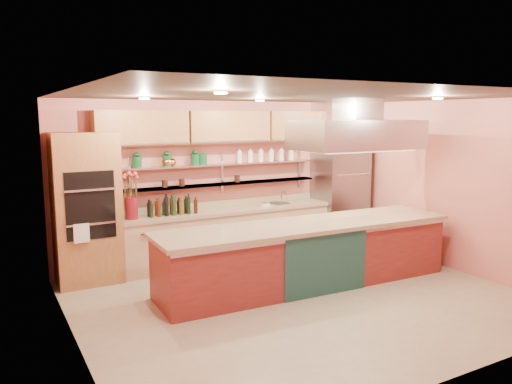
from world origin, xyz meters
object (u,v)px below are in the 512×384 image
refrigerator (340,192)px  island (307,254)px  copper_kettle (171,162)px  flower_vase (131,208)px  green_canister (203,159)px  kitchen_scale (265,203)px

refrigerator → island: size_ratio=0.46×
refrigerator → copper_kettle: bearing=176.1°
island → flower_vase: (-2.18, 1.69, 0.63)m
copper_kettle → island: bearing=-53.2°
green_canister → island: bearing=-65.6°
refrigerator → green_canister: refrigerator is taller
kitchen_scale → copper_kettle: (-1.68, 0.22, 0.81)m
green_canister → kitchen_scale: bearing=-11.2°
refrigerator → copper_kettle: 3.46m
refrigerator → copper_kettle: size_ratio=12.73×
island → copper_kettle: bearing=128.7°
kitchen_scale → flower_vase: bearing=-177.5°
island → kitchen_scale: kitchen_scale is taller
refrigerator → copper_kettle: refrigerator is taller
refrigerator → green_canister: (-2.81, 0.23, 0.76)m
island → refrigerator: bearing=42.8°
island → copper_kettle: (-1.43, 1.91, 1.30)m
kitchen_scale → island: bearing=-95.9°
flower_vase → kitchen_scale: bearing=0.0°
flower_vase → kitchen_scale: size_ratio=2.41×
flower_vase → copper_kettle: 1.03m
kitchen_scale → green_canister: bearing=171.3°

